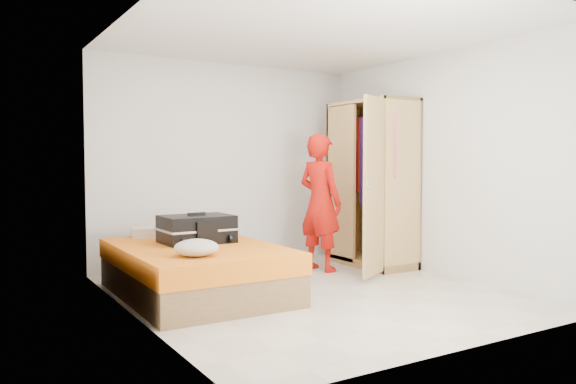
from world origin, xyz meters
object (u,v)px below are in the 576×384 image
bed (196,270)px  wardrobe (372,188)px  person (320,202)px  suitcase (197,229)px  round_cushion (196,248)px

bed → wardrobe: size_ratio=0.96×
wardrobe → person: 0.75m
person → suitcase: (-1.70, -0.25, -0.19)m
bed → wardrobe: 2.63m
suitcase → person: bearing=7.3°
suitcase → round_cushion: bearing=-113.3°
bed → round_cushion: round_cushion is taller
person → suitcase: bearing=83.1°
suitcase → round_cushion: (-0.32, -0.78, -0.06)m
person → suitcase: 1.73m
round_cushion → wardrobe: bearing=18.8°
wardrobe → suitcase: (-2.43, -0.15, -0.36)m
bed → round_cushion: size_ratio=5.15×
person → round_cushion: 2.29m
bed → suitcase: size_ratio=2.78×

